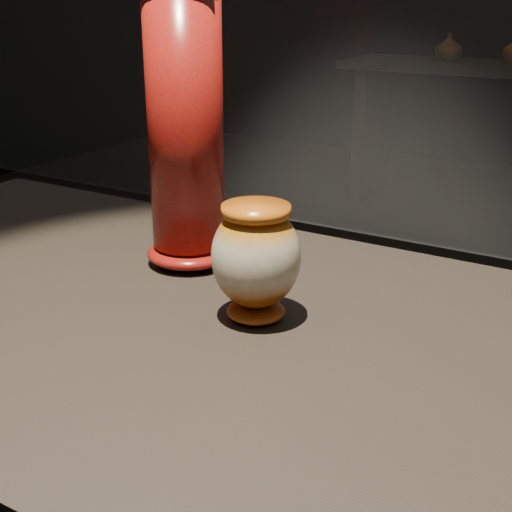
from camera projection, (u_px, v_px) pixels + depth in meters
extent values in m
cube|color=black|center=(323.00, 368.00, 0.90)|extent=(2.00, 0.80, 0.05)
ellipsoid|color=#7B340A|center=(256.00, 311.00, 0.97)|extent=(0.11, 0.11, 0.02)
ellipsoid|color=beige|center=(256.00, 257.00, 0.95)|extent=(0.16, 0.16, 0.14)
cylinder|color=orange|center=(256.00, 210.00, 0.92)|extent=(0.12, 0.12, 0.01)
ellipsoid|color=#A31E0A|center=(190.00, 252.00, 1.17)|extent=(0.17, 0.17, 0.04)
cylinder|color=#A31E0A|center=(185.00, 122.00, 1.09)|extent=(0.14, 0.14, 0.39)
cube|color=black|center=(373.00, 131.00, 4.72)|extent=(0.08, 0.50, 0.85)
imported|color=brown|center=(449.00, 47.00, 4.29)|extent=(0.19, 0.19, 0.16)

